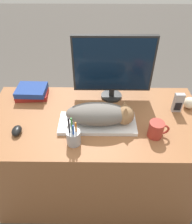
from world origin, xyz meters
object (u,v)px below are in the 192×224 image
computer_mouse (17,131)px  book_stack (32,92)px  cat (102,114)px  phone (178,103)px  pen_cup (73,137)px  coffee_mug (156,129)px  baseball (189,103)px  keyboard (97,123)px  monitor (113,66)px

computer_mouse → book_stack: size_ratio=0.36×
cat → phone: cat is taller
cat → pen_cup: (-0.16, -0.15, -0.04)m
coffee_mug → phone: size_ratio=0.89×
baseball → coffee_mug: bearing=-136.0°
cat → book_stack: bearing=149.6°
pen_cup → baseball: 0.80m
cat → pen_cup: bearing=-137.1°
cat → coffee_mug: 0.32m
cat → book_stack: size_ratio=1.76×
baseball → book_stack: size_ratio=0.33×
keyboard → coffee_mug: bearing=-14.7°
phone → computer_mouse: bearing=-167.7°
cat → pen_cup: size_ratio=2.10×
coffee_mug → pen_cup: pen_cup is taller
keyboard → book_stack: bearing=148.1°
keyboard → book_stack: book_stack is taller
cat → computer_mouse: size_ratio=4.86×
book_stack → computer_mouse: bearing=-90.9°
pen_cup → book_stack: bearing=127.4°
computer_mouse → coffee_mug: coffee_mug is taller
keyboard → phone: bearing=15.2°
cat → phone: size_ratio=3.00×
coffee_mug → pen_cup: 0.47m
baseball → phone: 0.10m
coffee_mug → monitor: bearing=122.2°
monitor → phone: monitor is taller
keyboard → computer_mouse: size_ratio=5.63×
pen_cup → phone: 0.70m
pen_cup → baseball: (0.73, 0.32, -0.01)m
coffee_mug → keyboard: bearing=165.3°
pen_cup → cat: bearing=42.9°
monitor → computer_mouse: size_ratio=6.28×
computer_mouse → coffee_mug: size_ratio=0.69×
pen_cup → keyboard: bearing=48.5°
book_stack → coffee_mug: bearing=-25.2°
keyboard → pen_cup: size_ratio=2.44×
monitor → computer_mouse: monitor is taller
keyboard → coffee_mug: (0.33, -0.09, 0.04)m
keyboard → monitor: (0.10, 0.29, 0.23)m
pen_cup → phone: size_ratio=1.42×
monitor → coffee_mug: monitor is taller
coffee_mug → pen_cup: size_ratio=0.63×
keyboard → pen_cup: (-0.13, -0.15, 0.04)m
cat → computer_mouse: 0.51m
baseball → book_stack: bearing=174.0°
computer_mouse → book_stack: (0.01, 0.36, 0.02)m
computer_mouse → baseball: baseball is taller
cat → book_stack: 0.57m
keyboard → baseball: (0.60, 0.18, 0.03)m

